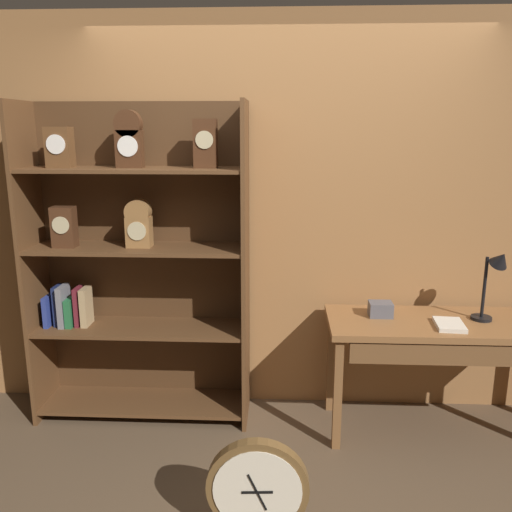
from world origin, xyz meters
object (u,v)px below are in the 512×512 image
(workbench, at_px, (443,336))
(round_clock_large, at_px, (258,490))
(toolbox_small, at_px, (381,309))
(bookshelf, at_px, (135,262))
(desk_lamp, at_px, (495,275))
(open_repair_manual, at_px, (450,325))

(workbench, height_order, round_clock_large, workbench)
(workbench, distance_m, toolbox_small, 0.40)
(bookshelf, relative_size, desk_lamp, 4.44)
(toolbox_small, height_order, round_clock_large, toolbox_small)
(bookshelf, relative_size, toolbox_small, 14.26)
(workbench, xyz_separation_m, toolbox_small, (-0.37, 0.09, 0.14))
(desk_lamp, height_order, round_clock_large, desk_lamp)
(toolbox_small, bearing_deg, open_repair_manual, -23.43)
(desk_lamp, bearing_deg, workbench, -175.06)
(bookshelf, distance_m, desk_lamp, 2.22)
(bookshelf, distance_m, toolbox_small, 1.59)
(bookshelf, bearing_deg, desk_lamp, -3.93)
(workbench, distance_m, round_clock_large, 1.51)
(round_clock_large, bearing_deg, toolbox_small, 55.81)
(workbench, distance_m, open_repair_manual, 0.13)
(desk_lamp, xyz_separation_m, toolbox_small, (-0.65, 0.07, -0.25))
(desk_lamp, relative_size, toolbox_small, 3.21)
(open_repair_manual, bearing_deg, desk_lamp, 24.41)
(toolbox_small, relative_size, open_repair_manual, 0.65)
(open_repair_manual, distance_m, round_clock_large, 1.50)
(bookshelf, xyz_separation_m, desk_lamp, (2.22, -0.15, -0.01))
(workbench, height_order, desk_lamp, desk_lamp)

